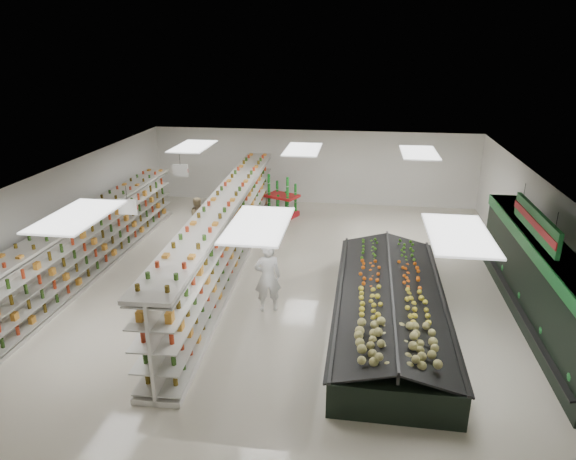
% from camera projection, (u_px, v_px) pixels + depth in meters
% --- Properties ---
extents(floor, '(16.00, 16.00, 0.00)m').
position_uv_depth(floor, '(286.00, 280.00, 15.37)').
color(floor, beige).
rests_on(floor, ground).
extents(ceiling, '(14.00, 16.00, 0.02)m').
position_uv_depth(ceiling, '(286.00, 176.00, 14.27)').
color(ceiling, white).
rests_on(ceiling, wall_back).
extents(wall_back, '(14.00, 0.02, 3.20)m').
position_uv_depth(wall_back, '(313.00, 167.00, 22.26)').
color(wall_back, white).
rests_on(wall_back, floor).
extents(wall_front, '(14.00, 0.02, 3.20)m').
position_uv_depth(wall_front, '(207.00, 418.00, 7.39)').
color(wall_front, white).
rests_on(wall_front, floor).
extents(wall_left, '(0.02, 16.00, 3.20)m').
position_uv_depth(wall_left, '(61.00, 219.00, 15.75)').
color(wall_left, white).
rests_on(wall_left, floor).
extents(wall_right, '(0.02, 16.00, 3.20)m').
position_uv_depth(wall_right, '(542.00, 242.00, 13.90)').
color(wall_right, white).
rests_on(wall_right, floor).
extents(produce_wall_case, '(0.93, 8.00, 2.20)m').
position_uv_depth(produce_wall_case, '(539.00, 277.00, 12.69)').
color(produce_wall_case, black).
rests_on(produce_wall_case, floor).
extents(aisle_sign_near, '(0.52, 0.06, 0.75)m').
position_uv_depth(aisle_sign_near, '(128.00, 207.00, 13.07)').
color(aisle_sign_near, white).
rests_on(aisle_sign_near, ceiling).
extents(aisle_sign_far, '(0.52, 0.06, 0.75)m').
position_uv_depth(aisle_sign_far, '(180.00, 170.00, 16.79)').
color(aisle_sign_far, white).
rests_on(aisle_sign_far, ceiling).
extents(hortifruti_banner, '(0.12, 3.20, 0.95)m').
position_uv_depth(hortifruti_banner, '(536.00, 223.00, 12.24)').
color(hortifruti_banner, '#1D6F2F').
rests_on(hortifruti_banner, ceiling).
extents(gondola_left, '(0.91, 11.14, 1.93)m').
position_uv_depth(gondola_left, '(92.00, 244.00, 15.75)').
color(gondola_left, silver).
rests_on(gondola_left, floor).
extents(gondola_center, '(1.48, 13.30, 2.30)m').
position_uv_depth(gondola_center, '(227.00, 237.00, 15.83)').
color(gondola_center, silver).
rests_on(gondola_center, floor).
extents(produce_island, '(2.81, 7.56, 1.12)m').
position_uv_depth(produce_island, '(390.00, 305.00, 12.85)').
color(produce_island, black).
rests_on(produce_island, floor).
extents(soda_endcap, '(1.48, 1.28, 1.59)m').
position_uv_depth(soda_endcap, '(282.00, 198.00, 20.82)').
color(soda_endcap, red).
rests_on(soda_endcap, floor).
extents(shopper_main, '(0.80, 0.64, 1.91)m').
position_uv_depth(shopper_main, '(268.00, 277.00, 13.32)').
color(shopper_main, silver).
rests_on(shopper_main, floor).
extents(shopper_background, '(0.78, 0.88, 1.55)m').
position_uv_depth(shopper_background, '(199.00, 218.00, 18.34)').
color(shopper_background, tan).
rests_on(shopper_background, floor).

